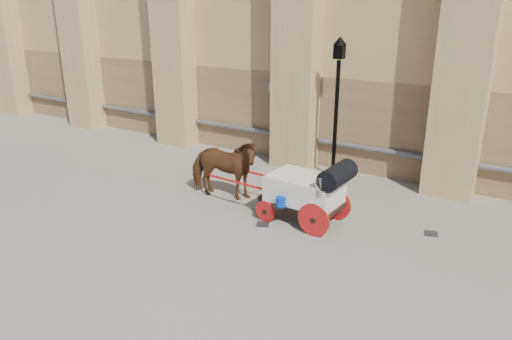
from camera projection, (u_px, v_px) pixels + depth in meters
The scene contains 6 objects.
ground at pixel (267, 208), 13.60m from camera, with size 90.00×90.00×0.00m, color #6F685C.
horse at pixel (223, 168), 13.98m from camera, with size 0.97×2.13×1.80m, color brown.
carriage at pixel (309, 189), 12.47m from camera, with size 3.98×1.44×1.71m.
street_lamp at pixel (336, 105), 15.10m from camera, with size 0.41×0.41×4.35m.
drain_grate_near at pixel (263, 224), 12.65m from camera, with size 0.32×0.32×0.01m, color black.
drain_grate_far at pixel (431, 234), 12.17m from camera, with size 0.32×0.32×0.01m, color black.
Camera 1 is at (6.11, -10.84, 5.61)m, focal length 35.00 mm.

